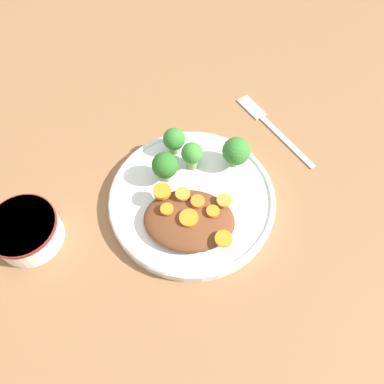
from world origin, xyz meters
name	(u,v)px	position (x,y,z in m)	size (l,w,h in m)	color
ground_plane	(192,203)	(0.00, 0.00, 0.00)	(4.00, 4.00, 0.00)	#8C603D
plate	(192,199)	(0.00, 0.00, 0.01)	(0.26, 0.26, 0.02)	white
dip_bowl	(26,230)	(0.23, 0.08, 0.03)	(0.10, 0.10, 0.05)	white
stew_mound	(190,220)	(0.00, 0.05, 0.03)	(0.13, 0.10, 0.03)	brown
broccoli_floret_0	(236,152)	(-0.06, -0.07, 0.05)	(0.04, 0.04, 0.06)	#7FA85B
broccoli_floret_1	(174,140)	(0.04, -0.09, 0.05)	(0.04, 0.04, 0.05)	#7FA85B
broccoli_floret_2	(192,154)	(0.01, -0.06, 0.05)	(0.03, 0.03, 0.05)	#759E51
broccoli_floret_3	(165,166)	(0.04, -0.03, 0.05)	(0.04, 0.04, 0.06)	#759E51
carrot_slice_0	(213,211)	(-0.03, 0.04, 0.05)	(0.02, 0.02, 0.01)	orange
carrot_slice_1	(191,218)	(0.00, 0.05, 0.05)	(0.03, 0.03, 0.00)	orange
carrot_slice_2	(167,209)	(0.03, 0.04, 0.05)	(0.02, 0.02, 0.00)	orange
carrot_slice_3	(224,200)	(-0.05, 0.02, 0.05)	(0.02, 0.02, 0.00)	orange
carrot_slice_4	(183,194)	(0.01, 0.01, 0.05)	(0.02, 0.02, 0.01)	orange
carrot_slice_5	(198,201)	(-0.01, 0.02, 0.05)	(0.02, 0.02, 0.01)	orange
carrot_slice_6	(162,191)	(0.04, 0.01, 0.05)	(0.03, 0.03, 0.01)	orange
carrot_slice_7	(224,239)	(-0.05, 0.08, 0.05)	(0.02, 0.02, 0.00)	orange
fork	(268,123)	(-0.12, -0.17, 0.00)	(0.14, 0.16, 0.01)	#B7B7B7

